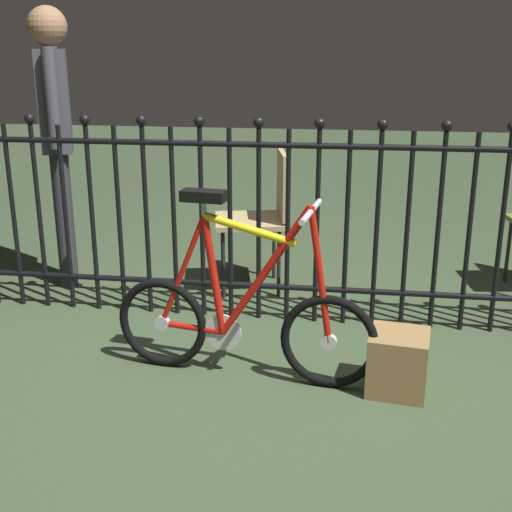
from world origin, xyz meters
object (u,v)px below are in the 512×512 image
at_px(bicycle, 242,316).
at_px(chair_tan, 263,208).
at_px(person_visitor, 56,123).
at_px(display_crate, 398,362).

bearing_deg(bicycle, chair_tan, 93.25).
distance_m(person_visitor, display_crate, 2.55).
distance_m(bicycle, person_visitor, 1.92).
xyz_separation_m(bicycle, person_visitor, (-1.36, 1.13, 0.74)).
bearing_deg(chair_tan, display_crate, -57.88).
distance_m(bicycle, chair_tan, 1.24).
height_order(person_visitor, display_crate, person_visitor).
distance_m(bicycle, display_crate, 0.74).
bearing_deg(chair_tan, bicycle, -86.75).
height_order(bicycle, person_visitor, person_visitor).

